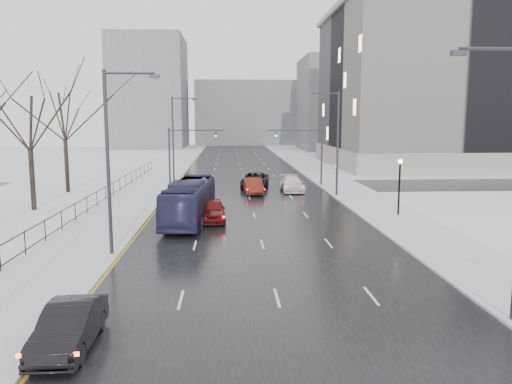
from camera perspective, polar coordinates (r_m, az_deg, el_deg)
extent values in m
cube|color=black|center=(67.33, -1.50, 2.03)|extent=(16.00, 150.00, 0.04)
cube|color=black|center=(55.43, -1.12, 0.66)|extent=(130.00, 10.00, 0.04)
cube|color=silver|center=(67.83, -10.40, 1.99)|extent=(5.00, 150.00, 0.16)
cube|color=silver|center=(68.45, 7.33, 2.11)|extent=(5.00, 150.00, 0.16)
cube|color=white|center=(69.66, -18.18, 1.86)|extent=(14.00, 150.00, 0.12)
cube|color=black|center=(38.97, -19.58, -1.04)|extent=(0.04, 70.00, 0.05)
cube|color=black|center=(39.14, -19.50, -2.49)|extent=(0.04, 70.00, 0.05)
cylinder|color=black|center=(39.07, -19.53, -1.91)|extent=(0.06, 0.06, 1.30)
cylinder|color=#2D2D33|center=(19.33, 25.78, 14.53)|extent=(2.60, 0.12, 0.12)
cube|color=#2D2D33|center=(18.73, 22.15, 14.50)|extent=(0.50, 0.25, 0.18)
cylinder|color=#2D2D33|center=(48.09, 9.31, 5.33)|extent=(0.20, 0.20, 10.00)
cylinder|color=#2D2D33|center=(47.82, 7.90, 11.10)|extent=(2.60, 0.12, 0.12)
cube|color=#2D2D33|center=(47.59, 6.33, 10.96)|extent=(0.50, 0.25, 0.18)
cylinder|color=#2D2D33|center=(27.75, -16.56, 2.95)|extent=(0.20, 0.20, 10.00)
cylinder|color=#2D2D33|center=(27.47, -14.28, 13.01)|extent=(2.60, 0.12, 0.12)
cube|color=#2D2D33|center=(27.25, -11.52, 12.83)|extent=(0.50, 0.25, 0.18)
cylinder|color=#2D2D33|center=(59.29, -9.46, 5.88)|extent=(0.20, 0.20, 10.00)
cylinder|color=#2D2D33|center=(59.16, -8.30, 10.55)|extent=(2.60, 0.12, 0.12)
cube|color=#2D2D33|center=(59.05, -7.02, 10.44)|extent=(0.50, 0.25, 0.18)
cylinder|color=black|center=(39.47, 16.04, 0.33)|extent=(0.14, 0.14, 4.00)
sphere|color=#FFE5B2|center=(39.24, 16.17, 3.37)|extent=(0.36, 0.36, 0.36)
cylinder|color=#2D2D33|center=(56.03, 7.51, 3.99)|extent=(0.20, 0.20, 6.50)
cylinder|color=#2D2D33|center=(55.40, 4.49, 7.05)|extent=(6.00, 0.12, 0.12)
imported|color=#2D2D33|center=(55.18, 2.31, 6.44)|extent=(0.15, 0.18, 0.90)
sphere|color=#19FF33|center=(55.03, 2.32, 6.43)|extent=(0.16, 0.16, 0.16)
cylinder|color=#2D2D33|center=(55.42, -9.86, 3.89)|extent=(0.20, 0.20, 6.50)
cylinder|color=#2D2D33|center=(55.01, -6.81, 7.00)|extent=(6.00, 0.12, 0.12)
imported|color=#2D2D33|center=(54.94, -4.60, 6.41)|extent=(0.15, 0.18, 0.90)
sphere|color=#19FF33|center=(54.79, -4.61, 6.40)|extent=(0.16, 0.16, 0.16)
cylinder|color=#2D2D33|center=(52.46, 9.13, 1.65)|extent=(0.06, 0.06, 2.50)
cylinder|color=white|center=(52.34, 9.16, 2.90)|extent=(0.60, 0.03, 0.60)
torus|color=#B20C0C|center=(52.34, 9.16, 2.90)|extent=(0.58, 0.06, 0.58)
cube|color=gray|center=(87.25, 22.29, 10.74)|extent=(40.00, 30.00, 24.00)
cube|color=gray|center=(88.77, 22.75, 18.75)|extent=(41.00, 31.00, 0.80)
cube|color=gray|center=(87.34, 21.91, 3.86)|extent=(40.60, 30.60, 3.00)
cube|color=slate|center=(125.58, 10.76, 9.84)|extent=(24.00, 20.00, 22.00)
cube|color=slate|center=(133.56, -12.05, 11.00)|extent=(18.00, 22.00, 28.00)
cube|color=slate|center=(147.02, -0.89, 8.97)|extent=(30.00, 18.00, 18.00)
imported|color=black|center=(17.85, -20.55, -14.19)|extent=(1.57, 4.43, 1.45)
imported|color=#26274A|center=(36.40, -7.59, -1.03)|extent=(3.40, 11.04, 3.03)
imported|color=maroon|center=(36.53, -5.09, -2.06)|extent=(2.16, 4.93, 1.65)
imported|color=maroon|center=(49.57, -0.30, 0.68)|extent=(1.92, 4.81, 1.56)
imported|color=black|center=(54.08, -0.13, 1.38)|extent=(3.55, 6.30, 1.66)
imported|color=white|center=(51.48, 4.12, 0.94)|extent=(2.19, 5.36, 1.55)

